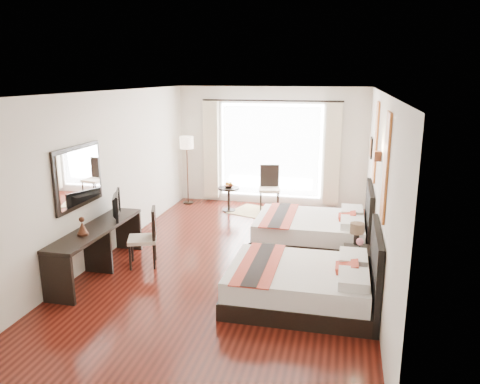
% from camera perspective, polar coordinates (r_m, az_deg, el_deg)
% --- Properties ---
extents(floor, '(4.50, 7.50, 0.01)m').
position_cam_1_polar(floor, '(8.00, -0.67, -8.41)').
color(floor, '#340E09').
rests_on(floor, ground).
extents(ceiling, '(4.50, 7.50, 0.02)m').
position_cam_1_polar(ceiling, '(7.40, -0.74, 12.03)').
color(ceiling, white).
rests_on(ceiling, wall_headboard).
extents(wall_headboard, '(0.01, 7.50, 2.80)m').
position_cam_1_polar(wall_headboard, '(7.39, 16.48, 0.55)').
color(wall_headboard, silver).
rests_on(wall_headboard, floor).
extents(wall_desk, '(0.01, 7.50, 2.80)m').
position_cam_1_polar(wall_desk, '(8.38, -15.81, 2.15)').
color(wall_desk, silver).
rests_on(wall_desk, floor).
extents(wall_window, '(4.50, 0.01, 2.80)m').
position_cam_1_polar(wall_window, '(11.19, 3.81, 5.55)').
color(wall_window, silver).
rests_on(wall_window, floor).
extents(wall_entry, '(4.50, 0.01, 2.80)m').
position_cam_1_polar(wall_entry, '(4.19, -12.95, -9.56)').
color(wall_entry, silver).
rests_on(wall_entry, floor).
extents(window_glass, '(2.40, 0.02, 2.20)m').
position_cam_1_polar(window_glass, '(11.19, 3.79, 5.03)').
color(window_glass, white).
rests_on(window_glass, wall_window).
extents(sheer_curtain, '(2.30, 0.02, 2.10)m').
position_cam_1_polar(sheer_curtain, '(11.13, 3.74, 4.98)').
color(sheer_curtain, white).
rests_on(sheer_curtain, wall_window).
extents(drape_left, '(0.35, 0.14, 2.35)m').
position_cam_1_polar(drape_left, '(11.41, -3.52, 5.11)').
color(drape_left, beige).
rests_on(drape_left, floor).
extents(drape_right, '(0.35, 0.14, 2.35)m').
position_cam_1_polar(drape_right, '(10.96, 11.23, 4.49)').
color(drape_right, beige).
rests_on(drape_right, floor).
extents(art_panel_near, '(0.03, 0.50, 1.35)m').
position_cam_1_polar(art_panel_near, '(6.06, 17.34, 2.92)').
color(art_panel_near, maroon).
rests_on(art_panel_near, wall_headboard).
extents(art_panel_far, '(0.03, 0.50, 1.35)m').
position_cam_1_polar(art_panel_far, '(8.32, 16.24, 5.89)').
color(art_panel_far, maroon).
rests_on(art_panel_far, wall_headboard).
extents(wall_sconce, '(0.10, 0.14, 0.14)m').
position_cam_1_polar(wall_sconce, '(7.04, 16.43, 4.23)').
color(wall_sconce, '#422417').
rests_on(wall_sconce, wall_headboard).
extents(mirror_frame, '(0.04, 1.25, 0.95)m').
position_cam_1_polar(mirror_frame, '(7.54, -19.11, 1.78)').
color(mirror_frame, black).
rests_on(mirror_frame, wall_desk).
extents(mirror_glass, '(0.01, 1.12, 0.82)m').
position_cam_1_polar(mirror_glass, '(7.53, -18.95, 1.77)').
color(mirror_glass, white).
rests_on(mirror_glass, mirror_frame).
extents(bed_near, '(2.00, 1.56, 1.13)m').
position_cam_1_polar(bed_near, '(6.56, 8.02, -10.96)').
color(bed_near, black).
rests_on(bed_near, floor).
extents(bed_far, '(2.06, 1.61, 1.16)m').
position_cam_1_polar(bed_far, '(8.69, 9.19, -4.57)').
color(bed_far, black).
rests_on(bed_far, floor).
extents(nightstand, '(0.40, 0.49, 0.47)m').
position_cam_1_polar(nightstand, '(7.49, 13.96, -8.46)').
color(nightstand, black).
rests_on(nightstand, floor).
extents(table_lamp, '(0.21, 0.21, 0.34)m').
position_cam_1_polar(table_lamp, '(7.46, 14.07, -4.51)').
color(table_lamp, black).
rests_on(table_lamp, nightstand).
extents(vase, '(0.13, 0.13, 0.13)m').
position_cam_1_polar(vase, '(7.21, 14.37, -6.60)').
color(vase, black).
rests_on(vase, nightstand).
extents(console_desk, '(0.50, 2.20, 0.76)m').
position_cam_1_polar(console_desk, '(7.75, -16.95, -6.78)').
color(console_desk, black).
rests_on(console_desk, floor).
extents(television, '(0.39, 0.72, 0.43)m').
position_cam_1_polar(television, '(8.01, -15.21, -1.52)').
color(television, black).
rests_on(television, console_desk).
extents(bronze_figurine, '(0.21, 0.21, 0.25)m').
position_cam_1_polar(bronze_figurine, '(7.28, -18.67, -4.08)').
color(bronze_figurine, '#422417').
rests_on(bronze_figurine, console_desk).
extents(desk_chair, '(0.58, 0.58, 0.97)m').
position_cam_1_polar(desk_chair, '(7.88, -11.62, -6.72)').
color(desk_chair, '#C5B297').
rests_on(desk_chair, floor).
extents(floor_lamp, '(0.33, 0.33, 1.64)m').
position_cam_1_polar(floor_lamp, '(11.23, -6.51, 5.47)').
color(floor_lamp, black).
rests_on(floor_lamp, floor).
extents(side_table, '(0.48, 0.48, 0.56)m').
position_cam_1_polar(side_table, '(10.75, -1.37, -0.89)').
color(side_table, black).
rests_on(side_table, floor).
extents(fruit_bowl, '(0.23, 0.23, 0.05)m').
position_cam_1_polar(fruit_bowl, '(10.68, -1.38, 0.71)').
color(fruit_bowl, '#402517').
rests_on(fruit_bowl, side_table).
extents(window_chair, '(0.55, 0.55, 1.02)m').
position_cam_1_polar(window_chair, '(10.93, 3.60, -0.49)').
color(window_chair, '#C5B297').
rests_on(window_chair, floor).
extents(jute_rug, '(1.58, 1.31, 0.01)m').
position_cam_1_polar(jute_rug, '(10.68, 2.64, -2.52)').
color(jute_rug, tan).
rests_on(jute_rug, floor).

